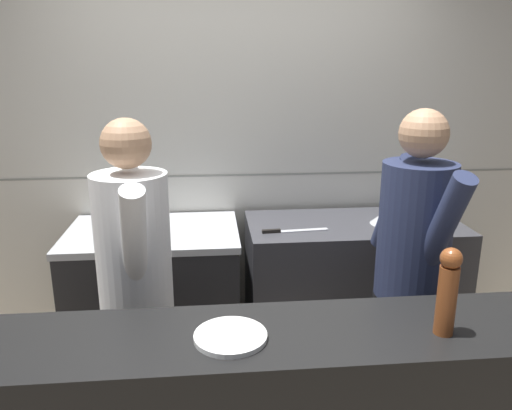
# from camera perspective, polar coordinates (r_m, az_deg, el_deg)

# --- Properties ---
(wall_back_tiled) EXTENTS (8.00, 0.06, 2.60)m
(wall_back_tiled) POSITION_cam_1_polar(r_m,az_deg,el_deg) (3.37, -2.12, 6.05)
(wall_back_tiled) COLOR silver
(wall_back_tiled) RESTS_ON ground_plane
(oven_range) EXTENTS (1.04, 0.71, 0.90)m
(oven_range) POSITION_cam_1_polar(r_m,az_deg,el_deg) (3.27, -11.32, -10.31)
(oven_range) COLOR #232326
(oven_range) RESTS_ON ground_plane
(prep_counter) EXTENTS (1.34, 0.65, 0.91)m
(prep_counter) POSITION_cam_1_polar(r_m,az_deg,el_deg) (3.37, 10.76, -9.41)
(prep_counter) COLOR #38383D
(prep_counter) RESTS_ON ground_plane
(stock_pot) EXTENTS (0.26, 0.26, 0.20)m
(stock_pot) POSITION_cam_1_polar(r_m,az_deg,el_deg) (3.08, -13.56, -0.94)
(stock_pot) COLOR #2D2D33
(stock_pot) RESTS_ON oven_range
(mixing_bowl_steel) EXTENTS (0.21, 0.21, 0.09)m
(mixing_bowl_steel) POSITION_cam_1_polar(r_m,az_deg,el_deg) (3.21, 14.79, -1.32)
(mixing_bowl_steel) COLOR #B7BABF
(mixing_bowl_steel) RESTS_ON prep_counter
(chefs_knife) EXTENTS (0.40, 0.06, 0.02)m
(chefs_knife) POSITION_cam_1_polar(r_m,az_deg,el_deg) (2.98, 3.82, -2.95)
(chefs_knife) COLOR #B7BABF
(chefs_knife) RESTS_ON prep_counter
(plated_dish_main) EXTENTS (0.25, 0.25, 0.02)m
(plated_dish_main) POSITION_cam_1_polar(r_m,az_deg,el_deg) (1.76, -2.93, -14.76)
(plated_dish_main) COLOR white
(plated_dish_main) RESTS_ON pass_counter
(pepper_mill) EXTENTS (0.07, 0.07, 0.32)m
(pepper_mill) POSITION_cam_1_polar(r_m,az_deg,el_deg) (1.83, 21.06, -9.02)
(pepper_mill) COLOR brown
(pepper_mill) RESTS_ON pass_counter
(chef_head_cook) EXTENTS (0.40, 0.73, 1.66)m
(chef_head_cook) POSITION_cam_1_polar(r_m,az_deg,el_deg) (2.39, -13.59, -8.18)
(chef_head_cook) COLOR black
(chef_head_cook) RESTS_ON ground_plane
(chef_sous) EXTENTS (0.39, 0.74, 1.69)m
(chef_sous) POSITION_cam_1_polar(r_m,az_deg,el_deg) (2.54, 17.35, -6.59)
(chef_sous) COLOR black
(chef_sous) RESTS_ON ground_plane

